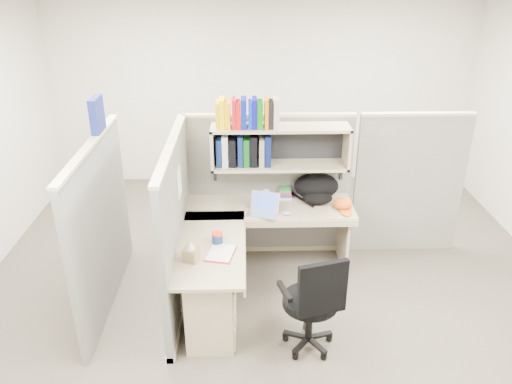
{
  "coord_description": "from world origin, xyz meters",
  "views": [
    {
      "loc": [
        -0.26,
        -4.08,
        3.07
      ],
      "look_at": [
        -0.15,
        0.25,
        1.04
      ],
      "focal_mm": 35.0,
      "sensor_mm": 36.0,
      "label": 1
    }
  ],
  "objects_px": {
    "backpack": "(317,188)",
    "task_chair": "(311,317)",
    "snack_canister": "(217,238)",
    "laptop": "(263,205)",
    "desk": "(230,277)"
  },
  "relations": [
    {
      "from": "laptop",
      "to": "snack_canister",
      "type": "height_order",
      "value": "laptop"
    },
    {
      "from": "desk",
      "to": "task_chair",
      "type": "bearing_deg",
      "value": -33.65
    },
    {
      "from": "backpack",
      "to": "snack_canister",
      "type": "height_order",
      "value": "backpack"
    },
    {
      "from": "task_chair",
      "to": "laptop",
      "type": "bearing_deg",
      "value": 108.33
    },
    {
      "from": "desk",
      "to": "snack_canister",
      "type": "xyz_separation_m",
      "value": [
        -0.11,
        0.13,
        0.34
      ]
    },
    {
      "from": "desk",
      "to": "backpack",
      "type": "relative_size",
      "value": 3.64
    },
    {
      "from": "laptop",
      "to": "task_chair",
      "type": "distance_m",
      "value": 1.28
    },
    {
      "from": "task_chair",
      "to": "backpack",
      "type": "bearing_deg",
      "value": 81.54
    },
    {
      "from": "backpack",
      "to": "task_chair",
      "type": "distance_m",
      "value": 1.55
    },
    {
      "from": "desk",
      "to": "task_chair",
      "type": "xyz_separation_m",
      "value": [
        0.7,
        -0.46,
        -0.09
      ]
    },
    {
      "from": "snack_canister",
      "to": "task_chair",
      "type": "distance_m",
      "value": 1.09
    },
    {
      "from": "backpack",
      "to": "snack_canister",
      "type": "distance_m",
      "value": 1.33
    },
    {
      "from": "desk",
      "to": "laptop",
      "type": "distance_m",
      "value": 0.84
    },
    {
      "from": "backpack",
      "to": "snack_canister",
      "type": "bearing_deg",
      "value": -152.11
    },
    {
      "from": "snack_canister",
      "to": "task_chair",
      "type": "bearing_deg",
      "value": -36.24
    }
  ]
}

